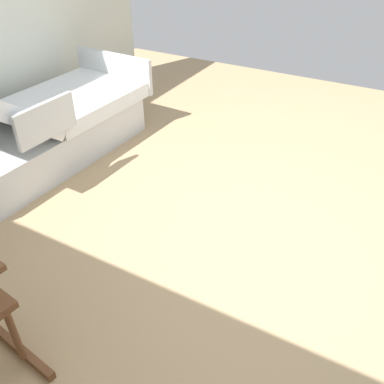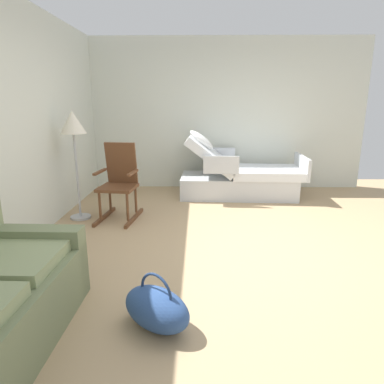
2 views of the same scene
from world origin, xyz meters
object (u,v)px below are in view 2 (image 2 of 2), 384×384
Objects in this scene: floor_lamp at (73,130)px; hospital_bed at (239,178)px; rocking_chair at (119,183)px; duffel_bag at (157,308)px.

hospital_bed is at bearing -62.32° from floor_lamp.
floor_lamp is at bearing 117.68° from hospital_bed.
rocking_chair is (-1.19, 1.79, 0.19)m from hospital_bed.
floor_lamp is at bearing 94.52° from rocking_chair.
hospital_bed is 1.99× the size of rocking_chair.
rocking_chair is 2.59m from duffel_bag.
hospital_bed is at bearing -15.28° from duffel_bag.
floor_lamp reaches higher than rocking_chair.
rocking_chair is at bearing 18.06° from duffel_bag.
hospital_bed reaches higher than duffel_bag.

